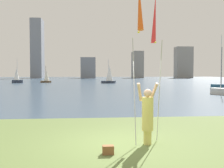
{
  "coord_description": "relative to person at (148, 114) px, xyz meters",
  "views": [
    {
      "loc": [
        -0.91,
        -7.8,
        2.15
      ],
      "look_at": [
        0.75,
        10.71,
        1.33
      ],
      "focal_mm": 42.42,
      "sensor_mm": 36.0,
      "label": 1
    }
  ],
  "objects": [
    {
      "name": "bag",
      "position": [
        -1.24,
        -0.85,
        -0.79
      ],
      "size": [
        0.3,
        0.2,
        0.23
      ],
      "color": "brown",
      "rests_on": "ground"
    },
    {
      "name": "sailboat_4",
      "position": [
        2.41,
        45.14,
        0.83
      ],
      "size": [
        2.91,
        1.97,
        4.77
      ],
      "color": "#333D51",
      "rests_on": "ground"
    },
    {
      "name": "person",
      "position": [
        0.0,
        0.0,
        0.0
      ],
      "size": [
        0.68,
        0.5,
        1.85
      ],
      "rotation": [
        0.0,
        0.0,
        0.07
      ],
      "color": "#D8CC66",
      "rests_on": "ground"
    },
    {
      "name": "kite_flag_left",
      "position": [
        -0.38,
        -0.63,
        2.9
      ],
      "size": [
        0.16,
        1.34,
        4.58
      ],
      "color": "#B2B2B7",
      "rests_on": "ground"
    },
    {
      "name": "sailboat_0",
      "position": [
        17.24,
        28.61,
        -0.54
      ],
      "size": [
        2.63,
        2.14,
        5.78
      ],
      "color": "#2D6084",
      "rests_on": "ground"
    },
    {
      "name": "kite_flag_right",
      "position": [
        0.38,
        0.74,
        2.87
      ],
      "size": [
        0.16,
        1.13,
        4.64
      ],
      "color": "#B2B2B7",
      "rests_on": "ground"
    },
    {
      "name": "ground",
      "position": [
        -0.85,
        51.05,
        -0.97
      ],
      "size": [
        120.0,
        138.0,
        0.12
      ],
      "color": "#5B7038"
    },
    {
      "name": "sailboat_3",
      "position": [
        10.98,
        16.75,
        -0.54
      ],
      "size": [
        1.5,
        1.99,
        5.75
      ],
      "color": "silver",
      "rests_on": "ground"
    },
    {
      "name": "skyline_tower_2",
      "position": [
        -1.87,
        93.04,
        2.96
      ],
      "size": [
        5.51,
        6.23,
        7.74
      ],
      "color": "gray",
      "rests_on": "ground"
    },
    {
      "name": "sailboat_2",
      "position": [
        -16.36,
        47.83,
        0.66
      ],
      "size": [
        2.17,
        1.17,
        4.95
      ],
      "color": "#333D51",
      "rests_on": "ground"
    },
    {
      "name": "skyline_tower_4",
      "position": [
        35.83,
        94.4,
        5.2
      ],
      "size": [
        6.48,
        4.55,
        12.21
      ],
      "color": "gray",
      "rests_on": "ground"
    },
    {
      "name": "skyline_tower_3",
      "position": [
        17.7,
        96.35,
        4.31
      ],
      "size": [
        3.71,
        7.71,
        10.43
      ],
      "color": "gray",
      "rests_on": "ground"
    },
    {
      "name": "sailboat_1",
      "position": [
        -10.59,
        48.98,
        0.32
      ],
      "size": [
        2.34,
        1.66,
        3.55
      ],
      "color": "brown",
      "rests_on": "ground"
    },
    {
      "name": "skyline_tower_1",
      "position": [
        -20.95,
        94.86,
        10.13
      ],
      "size": [
        4.1,
        6.95,
        22.08
      ],
      "color": "gray",
      "rests_on": "ground"
    }
  ]
}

